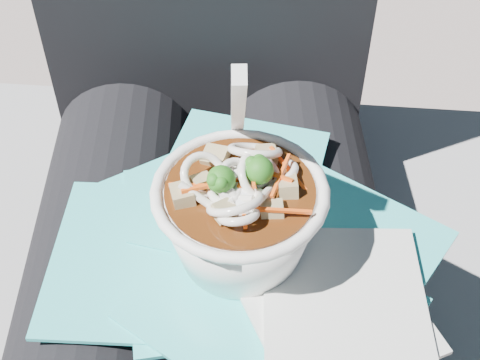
{
  "coord_description": "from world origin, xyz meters",
  "views": [
    {
      "loc": [
        0.02,
        -0.35,
        1.04
      ],
      "look_at": [
        0.03,
        -0.01,
        0.69
      ],
      "focal_mm": 50.0,
      "sensor_mm": 36.0,
      "label": 1
    }
  ],
  "objects_px": {
    "stone_ledge": "(217,330)",
    "person_body": "(210,207)",
    "lap": "(210,301)",
    "udon_bowl": "(240,212)",
    "plastic_bag": "(233,242)"
  },
  "relations": [
    {
      "from": "lap",
      "to": "udon_bowl",
      "type": "distance_m",
      "value": 0.14
    },
    {
      "from": "stone_ledge",
      "to": "lap",
      "type": "xyz_separation_m",
      "value": [
        0.0,
        -0.15,
        0.3
      ]
    },
    {
      "from": "person_body",
      "to": "plastic_bag",
      "type": "relative_size",
      "value": 2.71
    },
    {
      "from": "stone_ledge",
      "to": "person_body",
      "type": "xyz_separation_m",
      "value": [
        0.0,
        -0.06,
        0.32
      ]
    },
    {
      "from": "stone_ledge",
      "to": "person_body",
      "type": "height_order",
      "value": "person_body"
    },
    {
      "from": "stone_ledge",
      "to": "lap",
      "type": "distance_m",
      "value": 0.33
    },
    {
      "from": "lap",
      "to": "udon_bowl",
      "type": "relative_size",
      "value": 2.59
    },
    {
      "from": "lap",
      "to": "person_body",
      "type": "relative_size",
      "value": 0.49
    },
    {
      "from": "stone_ledge",
      "to": "udon_bowl",
      "type": "bearing_deg",
      "value": -80.25
    },
    {
      "from": "plastic_bag",
      "to": "udon_bowl",
      "type": "relative_size",
      "value": 1.95
    },
    {
      "from": "plastic_bag",
      "to": "udon_bowl",
      "type": "bearing_deg",
      "value": -69.38
    },
    {
      "from": "stone_ledge",
      "to": "plastic_bag",
      "type": "bearing_deg",
      "value": -81.36
    },
    {
      "from": "plastic_bag",
      "to": "udon_bowl",
      "type": "distance_m",
      "value": 0.06
    },
    {
      "from": "person_body",
      "to": "plastic_bag",
      "type": "bearing_deg",
      "value": -76.01
    },
    {
      "from": "udon_bowl",
      "to": "person_body",
      "type": "bearing_deg",
      "value": 104.92
    }
  ]
}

